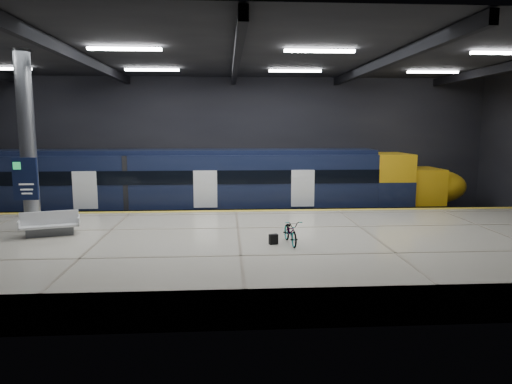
{
  "coord_description": "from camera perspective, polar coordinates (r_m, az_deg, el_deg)",
  "views": [
    {
      "loc": [
        -0.41,
        -18.99,
        5.13
      ],
      "look_at": [
        0.9,
        1.5,
        2.2
      ],
      "focal_mm": 32.0,
      "sensor_mm": 36.0,
      "label": 1
    }
  ],
  "objects": [
    {
      "name": "ground",
      "position": [
        19.67,
        -2.34,
        -7.0
      ],
      "size": [
        30.0,
        30.0,
        0.0
      ],
      "primitive_type": "plane",
      "color": "black",
      "rests_on": "ground"
    },
    {
      "name": "room_shell",
      "position": [
        19.0,
        -2.45,
        9.89
      ],
      "size": [
        30.1,
        16.1,
        8.05
      ],
      "color": "black",
      "rests_on": "ground"
    },
    {
      "name": "platform",
      "position": [
        17.12,
        -2.16,
        -7.41
      ],
      "size": [
        30.0,
        11.0,
        1.1
      ],
      "primitive_type": "cube",
      "color": "beige",
      "rests_on": "ground"
    },
    {
      "name": "safety_strip",
      "position": [
        22.11,
        -2.52,
        -2.37
      ],
      "size": [
        30.0,
        0.4,
        0.01
      ],
      "primitive_type": "cube",
      "color": "gold",
      "rests_on": "platform"
    },
    {
      "name": "rails",
      "position": [
        25.0,
        -2.64,
        -3.54
      ],
      "size": [
        30.0,
        1.52,
        0.16
      ],
      "color": "gray",
      "rests_on": "ground"
    },
    {
      "name": "train",
      "position": [
        24.78,
        -8.99,
        0.91
      ],
      "size": [
        29.4,
        2.84,
        3.79
      ],
      "color": "black",
      "rests_on": "ground"
    },
    {
      "name": "bench",
      "position": [
        18.77,
        -24.34,
        -4.0
      ],
      "size": [
        2.25,
        1.41,
        0.92
      ],
      "rotation": [
        0.0,
        0.0,
        0.28
      ],
      "color": "#595B60",
      "rests_on": "platform"
    },
    {
      "name": "bicycle",
      "position": [
        15.92,
        4.36,
        -4.96
      ],
      "size": [
        0.74,
        1.71,
        0.87
      ],
      "primitive_type": "imported",
      "rotation": [
        0.0,
        0.0,
        0.1
      ],
      "color": "#99999E",
      "rests_on": "platform"
    },
    {
      "name": "pannier_bag",
      "position": [
        15.91,
        2.19,
        -5.91
      ],
      "size": [
        0.33,
        0.25,
        0.35
      ],
      "primitive_type": "cube",
      "rotation": [
        0.0,
        0.0,
        0.24
      ],
      "color": "black",
      "rests_on": "platform"
    },
    {
      "name": "info_column",
      "position": [
        19.51,
        -26.66,
        5.3
      ],
      "size": [
        0.9,
        0.78,
        6.9
      ],
      "color": "#9EA0A5",
      "rests_on": "platform"
    }
  ]
}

